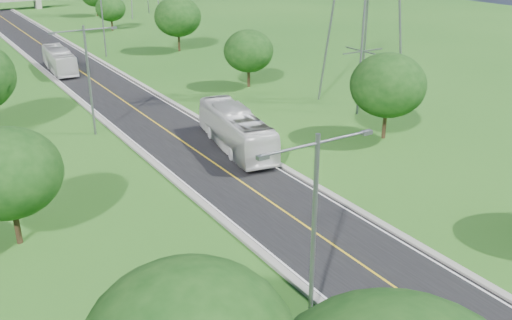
{
  "coord_description": "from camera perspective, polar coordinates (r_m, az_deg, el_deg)",
  "views": [
    {
      "loc": [
        -19.85,
        -5.32,
        17.85
      ],
      "look_at": [
        -0.58,
        25.45,
        3.0
      ],
      "focal_mm": 40.0,
      "sensor_mm": 36.0,
      "label": 1
    }
  ],
  "objects": [
    {
      "name": "streetlight_mid_left",
      "position": [
        53.53,
        -16.42,
        8.5
      ],
      "size": [
        5.9,
        0.25,
        10.0
      ],
      "color": "slate",
      "rests_on": "ground"
    },
    {
      "name": "speed_limit_sign",
      "position": [
        52.6,
        -1.91,
        4.24
      ],
      "size": [
        0.55,
        0.09,
        2.4
      ],
      "color": "slate",
      "rests_on": "ground"
    },
    {
      "name": "ground",
      "position": [
        70.56,
        -14.75,
        6.86
      ],
      "size": [
        260.0,
        260.0,
        0.0
      ],
      "primitive_type": "plane",
      "color": "#1F5317",
      "rests_on": "ground"
    },
    {
      "name": "tree_rc",
      "position": [
        68.43,
        -0.75,
        10.85
      ],
      "size": [
        5.88,
        5.88,
        6.84
      ],
      "color": "black",
      "rests_on": "ground"
    },
    {
      "name": "streetlight_far_right",
      "position": [
        88.05,
        -15.12,
        13.74
      ],
      "size": [
        5.9,
        0.25,
        10.0
      ],
      "color": "slate",
      "rests_on": "ground"
    },
    {
      "name": "curb_left",
      "position": [
        75.13,
        -19.3,
        7.34
      ],
      "size": [
        0.5,
        150.0,
        0.22
      ],
      "primitive_type": "cube",
      "color": "gray",
      "rests_on": "ground"
    },
    {
      "name": "tree_re",
      "position": [
        111.64,
        -14.35,
        14.47
      ],
      "size": [
        5.46,
        5.46,
        6.35
      ],
      "color": "black",
      "rests_on": "ground"
    },
    {
      "name": "bus_outbound",
      "position": [
        48.9,
        -2.0,
        3.05
      ],
      "size": [
        4.98,
        12.68,
        3.44
      ],
      "primitive_type": "imported",
      "rotation": [
        0.0,
        0.0,
        2.97
      ],
      "color": "white",
      "rests_on": "road"
    },
    {
      "name": "curb_right",
      "position": [
        77.34,
        -13.16,
        8.4
      ],
      "size": [
        0.5,
        150.0,
        0.22
      ],
      "primitive_type": "cube",
      "color": "gray",
      "rests_on": "ground"
    },
    {
      "name": "tree_lb",
      "position": [
        36.05,
        -23.59,
        -1.2
      ],
      "size": [
        6.3,
        6.3,
        7.33
      ],
      "color": "black",
      "rests_on": "ground"
    },
    {
      "name": "road",
      "position": [
        76.14,
        -16.19,
        7.83
      ],
      "size": [
        8.0,
        150.0,
        0.06
      ],
      "primitive_type": "cube",
      "color": "black",
      "rests_on": "ground"
    },
    {
      "name": "tree_rb",
      "position": [
        51.95,
        13.05,
        7.3
      ],
      "size": [
        6.72,
        6.72,
        7.82
      ],
      "color": "black",
      "rests_on": "ground"
    },
    {
      "name": "streetlight_near_left",
      "position": [
        25.17,
        5.84,
        -6.11
      ],
      "size": [
        5.9,
        0.25,
        10.0
      ],
      "color": "slate",
      "rests_on": "ground"
    },
    {
      "name": "bus_inbound",
      "position": [
        80.79,
        -19.07,
        9.44
      ],
      "size": [
        3.31,
        11.18,
        3.07
      ],
      "primitive_type": "imported",
      "rotation": [
        0.0,
        0.0,
        -0.07
      ],
      "color": "white",
      "rests_on": "road"
    },
    {
      "name": "tree_rd",
      "position": [
        90.16,
        -7.84,
        14.02
      ],
      "size": [
        7.14,
        7.14,
        8.3
      ],
      "color": "black",
      "rests_on": "ground"
    }
  ]
}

